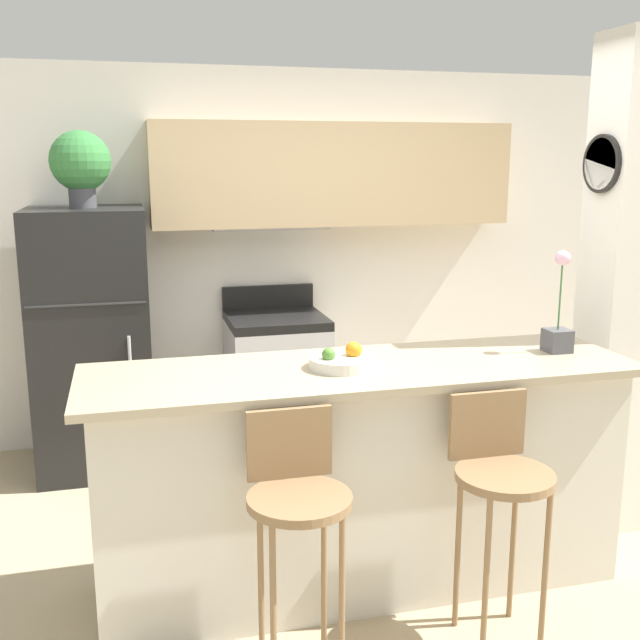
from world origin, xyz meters
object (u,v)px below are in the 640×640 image
Objects in this scene: refrigerator at (92,340)px; fruit_bowl at (341,361)px; potted_plant_on_fridge at (80,163)px; bar_stool_right at (500,478)px; bar_stool_left at (297,502)px; stove_range at (277,380)px; orchid_vase at (558,324)px.

refrigerator is 2.09m from fruit_bowl.
potted_plant_on_fridge is at bearing 122.78° from fruit_bowl.
bar_stool_right is 3.05m from potted_plant_on_fridge.
fruit_bowl reaches higher than bar_stool_left.
refrigerator is 1.63× the size of bar_stool_left.
stove_range is 1.88m from potted_plant_on_fridge.
orchid_vase is 1.73× the size of fruit_bowl.
stove_range is (1.19, 0.06, -0.37)m from refrigerator.
stove_range is 1.05× the size of bar_stool_right.
refrigerator is at bearing 122.78° from fruit_bowl.
refrigerator is 1.54× the size of stove_range.
orchid_vase is at bearing -38.25° from potted_plant_on_fridge.
stove_range is 2.22× the size of orchid_vase.
refrigerator reaches higher than bar_stool_left.
orchid_vase is at bearing 20.88° from bar_stool_left.
stove_range is at bearing 100.91° from bar_stool_right.
fruit_bowl reaches higher than bar_stool_right.
bar_stool_right is 2.11× the size of orchid_vase.
refrigerator is at bearing 141.76° from orchid_vase.
refrigerator is 2.40m from bar_stool_left.
orchid_vase is at bearing 43.61° from bar_stool_right.
potted_plant_on_fridge is 0.95× the size of orchid_vase.
bar_stool_left is 2.69m from potted_plant_on_fridge.
orchid_vase is at bearing -38.24° from refrigerator.
stove_range reaches higher than bar_stool_right.
bar_stool_left is (0.81, -2.26, -0.13)m from refrigerator.
orchid_vase reaches higher than stove_range.
bar_stool_right is (0.83, 0.00, 0.00)m from bar_stool_left.
orchid_vase reaches higher than fruit_bowl.
orchid_vase is (2.19, -1.73, 0.36)m from refrigerator.
bar_stool_left is at bearing -70.33° from potted_plant_on_fridge.
fruit_bowl is (-0.07, -1.81, 0.62)m from stove_range.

